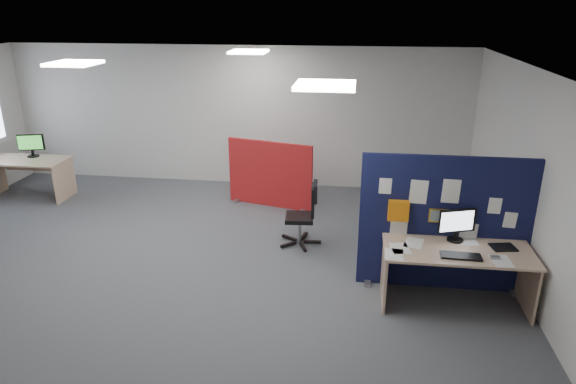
# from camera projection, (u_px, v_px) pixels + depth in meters

# --- Properties ---
(floor) EXTENTS (9.00, 9.00, 0.00)m
(floor) POSITION_uv_depth(u_px,v_px,m) (183.00, 263.00, 7.22)
(floor) COLOR #4B4D52
(floor) RESTS_ON ground
(ceiling) EXTENTS (9.00, 7.00, 0.02)m
(ceiling) POSITION_uv_depth(u_px,v_px,m) (167.00, 67.00, 6.27)
(ceiling) COLOR white
(ceiling) RESTS_ON wall_back
(wall_back) EXTENTS (9.00, 0.02, 2.70)m
(wall_back) POSITION_uv_depth(u_px,v_px,m) (236.00, 117.00, 10.00)
(wall_back) COLOR silver
(wall_back) RESTS_ON floor
(wall_front) EXTENTS (9.00, 0.02, 2.70)m
(wall_front) POSITION_uv_depth(u_px,v_px,m) (4.00, 331.00, 3.49)
(wall_front) COLOR silver
(wall_front) RESTS_ON floor
(wall_right) EXTENTS (0.02, 7.00, 2.70)m
(wall_right) POSITION_uv_depth(u_px,v_px,m) (535.00, 187.00, 6.19)
(wall_right) COLOR silver
(wall_right) RESTS_ON floor
(ceiling_lights) EXTENTS (4.10, 4.10, 0.04)m
(ceiling_lights) POSITION_uv_depth(u_px,v_px,m) (209.00, 64.00, 6.86)
(ceiling_lights) COLOR white
(ceiling_lights) RESTS_ON ceiling
(navy_divider) EXTENTS (2.12, 0.30, 1.75)m
(navy_divider) POSITION_uv_depth(u_px,v_px,m) (444.00, 224.00, 6.33)
(navy_divider) COLOR #110F39
(navy_divider) RESTS_ON floor
(main_desk) EXTENTS (1.73, 0.77, 0.73)m
(main_desk) POSITION_uv_depth(u_px,v_px,m) (456.00, 261.00, 6.09)
(main_desk) COLOR tan
(main_desk) RESTS_ON floor
(monitor_main) EXTENTS (0.45, 0.19, 0.41)m
(monitor_main) POSITION_uv_depth(u_px,v_px,m) (457.00, 223.00, 6.15)
(monitor_main) COLOR black
(monitor_main) RESTS_ON main_desk
(keyboard) EXTENTS (0.46, 0.20, 0.02)m
(keyboard) POSITION_uv_depth(u_px,v_px,m) (461.00, 256.00, 5.82)
(keyboard) COLOR black
(keyboard) RESTS_ON main_desk
(mouse) EXTENTS (0.10, 0.06, 0.03)m
(mouse) POSITION_uv_depth(u_px,v_px,m) (495.00, 257.00, 5.78)
(mouse) COLOR gray
(mouse) RESTS_ON main_desk
(paper_tray) EXTENTS (0.32, 0.27, 0.01)m
(paper_tray) POSITION_uv_depth(u_px,v_px,m) (503.00, 247.00, 6.04)
(paper_tray) COLOR black
(paper_tray) RESTS_ON main_desk
(red_divider) EXTENTS (1.55, 0.46, 1.19)m
(red_divider) POSITION_uv_depth(u_px,v_px,m) (270.00, 175.00, 9.05)
(red_divider) COLOR #AD1C16
(red_divider) RESTS_ON floor
(second_desk) EXTENTS (1.50, 0.75, 0.73)m
(second_desk) POSITION_uv_depth(u_px,v_px,m) (28.00, 168.00, 9.53)
(second_desk) COLOR tan
(second_desk) RESTS_ON floor
(monitor_second) EXTENTS (0.46, 0.21, 0.42)m
(monitor_second) POSITION_uv_depth(u_px,v_px,m) (31.00, 144.00, 9.52)
(monitor_second) COLOR black
(monitor_second) RESTS_ON second_desk
(office_chair) EXTENTS (0.62, 0.64, 0.97)m
(office_chair) POSITION_uv_depth(u_px,v_px,m) (306.00, 210.00, 7.60)
(office_chair) COLOR black
(office_chair) RESTS_ON floor
(desk_papers) EXTENTS (1.41, 0.82, 0.00)m
(desk_papers) POSITION_uv_depth(u_px,v_px,m) (435.00, 249.00, 6.01)
(desk_papers) COLOR white
(desk_papers) RESTS_ON main_desk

